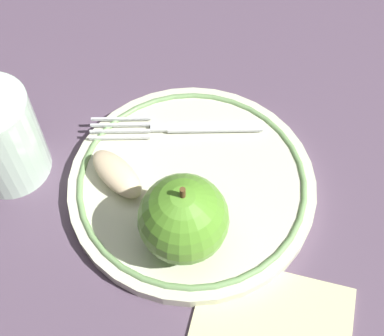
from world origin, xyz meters
The scene contains 5 objects.
ground_plane centered at (0.00, 0.00, 0.00)m, with size 2.00×2.00×0.00m, color #554357.
plate centered at (0.01, 0.02, 0.01)m, with size 0.24×0.24×0.02m.
apple_red_whole centered at (-0.05, 0.03, 0.06)m, with size 0.08×0.08×0.09m.
apple_slice_front centered at (0.03, 0.09, 0.03)m, with size 0.07×0.03×0.02m, color beige.
fork centered at (0.08, 0.02, 0.02)m, with size 0.05×0.18×0.00m.
Camera 1 is at (-0.25, 0.07, 0.45)m, focal length 50.00 mm.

